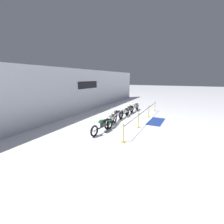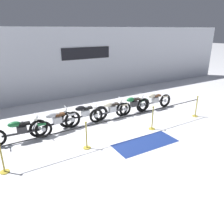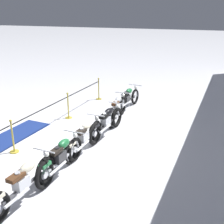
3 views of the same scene
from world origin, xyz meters
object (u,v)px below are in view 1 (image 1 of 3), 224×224
(motorcycle_cream_3, at_px, (124,112))
(motorcycle_cream_5, at_px, (135,107))
(stanchion_far_left, at_px, (140,117))
(floor_banner, at_px, (156,121))
(motorcycle_green_4, at_px, (129,109))
(motorcycle_silver_1, at_px, (111,119))
(stanchion_mid_right, at_px, (149,113))
(motorcycle_green_0, at_px, (102,125))
(motorcycle_black_2, at_px, (117,115))
(stanchion_mid_left, at_px, (138,123))
(stanchion_far_right, at_px, (155,108))

(motorcycle_cream_3, height_order, motorcycle_cream_5, motorcycle_cream_5)
(stanchion_far_left, bearing_deg, floor_banner, -25.02)
(motorcycle_green_4, xyz_separation_m, motorcycle_cream_5, (1.32, -0.10, -0.00))
(motorcycle_cream_5, height_order, stanchion_far_left, stanchion_far_left)
(motorcycle_cream_5, bearing_deg, motorcycle_silver_1, 179.94)
(motorcycle_silver_1, distance_m, stanchion_mid_right, 4.07)
(motorcycle_green_0, distance_m, motorcycle_black_2, 2.80)
(motorcycle_green_4, bearing_deg, motorcycle_black_2, 178.20)
(stanchion_mid_left, height_order, stanchion_far_right, same)
(motorcycle_green_0, bearing_deg, stanchion_far_left, -38.74)
(motorcycle_green_0, relative_size, motorcycle_cream_5, 1.02)
(stanchion_far_right, bearing_deg, motorcycle_cream_5, 120.35)
(motorcycle_silver_1, relative_size, stanchion_mid_left, 2.14)
(motorcycle_black_2, bearing_deg, motorcycle_green_0, -174.17)
(motorcycle_cream_3, height_order, stanchion_far_right, stanchion_far_right)
(stanchion_far_left, xyz_separation_m, stanchion_mid_right, (2.86, 0.00, -0.36))
(motorcycle_green_4, bearing_deg, motorcycle_cream_5, -4.18)
(motorcycle_green_4, xyz_separation_m, stanchion_mid_left, (-3.53, -1.95, -0.10))
(motorcycle_green_4, xyz_separation_m, stanchion_far_right, (2.41, -1.95, -0.10))
(motorcycle_black_2, relative_size, floor_banner, 0.94)
(motorcycle_silver_1, xyz_separation_m, motorcycle_black_2, (1.36, 0.18, -0.02))
(motorcycle_cream_3, distance_m, motorcycle_green_4, 1.34)
(motorcycle_cream_5, bearing_deg, motorcycle_black_2, 177.41)
(floor_banner, bearing_deg, stanchion_mid_left, 159.26)
(stanchion_far_right, relative_size, floor_banner, 0.42)
(motorcycle_silver_1, distance_m, motorcycle_green_4, 4.05)
(motorcycle_green_4, height_order, stanchion_far_left, stanchion_far_left)
(stanchion_far_left, distance_m, stanchion_far_right, 5.70)
(stanchion_mid_left, bearing_deg, motorcycle_green_4, 28.92)
(motorcycle_silver_1, bearing_deg, motorcycle_green_4, 1.29)
(motorcycle_cream_5, height_order, floor_banner, motorcycle_cream_5)
(motorcycle_cream_5, relative_size, stanchion_mid_left, 2.19)
(motorcycle_black_2, height_order, floor_banner, motorcycle_black_2)
(stanchion_mid_right, relative_size, stanchion_far_right, 1.00)
(stanchion_far_right, bearing_deg, motorcycle_black_2, 158.21)
(stanchion_mid_right, height_order, floor_banner, stanchion_mid_right)
(motorcycle_silver_1, bearing_deg, motorcycle_cream_3, 1.06)
(motorcycle_cream_3, relative_size, stanchion_mid_right, 2.19)
(motorcycle_cream_5, xyz_separation_m, floor_banner, (-2.80, -2.70, -0.46))
(floor_banner, bearing_deg, motorcycle_green_0, 148.52)
(stanchion_far_right, bearing_deg, floor_banner, -167.74)
(motorcycle_cream_5, height_order, stanchion_mid_right, stanchion_mid_right)
(stanchion_far_right, bearing_deg, motorcycle_silver_1, 163.92)
(motorcycle_silver_1, xyz_separation_m, stanchion_far_left, (0.76, -1.86, 0.24))
(motorcycle_green_4, bearing_deg, motorcycle_silver_1, -178.71)
(motorcycle_silver_1, bearing_deg, floor_banner, -46.46)
(motorcycle_green_0, xyz_separation_m, stanchion_far_right, (7.87, -1.75, -0.10))
(motorcycle_green_0, relative_size, stanchion_far_right, 2.24)
(floor_banner, bearing_deg, stanchion_mid_right, 40.33)
(motorcycle_black_2, bearing_deg, motorcycle_cream_3, -5.33)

